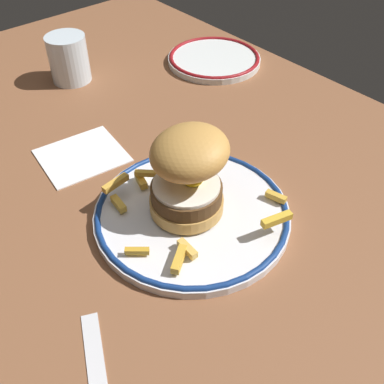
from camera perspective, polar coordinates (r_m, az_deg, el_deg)
The scene contains 7 objects.
ground_plane at distance 62.56cm, azimuth -2.01°, elevation -4.20°, with size 145.07×92.38×4.00cm, color brown.
dinner_plate at distance 60.22cm, azimuth 0.00°, elevation -2.63°, with size 26.13×26.13×1.60cm.
burger at distance 56.17cm, azimuth -0.49°, elevation 2.57°, with size 13.26×13.60×11.99cm.
fries_pile at distance 58.31cm, azimuth -1.55°, elevation -2.05°, with size 21.03×21.80×2.82cm.
water_glass at distance 92.03cm, azimuth -15.23°, elevation 15.56°, with size 7.43×7.43×8.74cm.
side_plate at distance 96.81cm, azimuth 2.82°, elevation 16.46°, with size 18.98×18.98×1.60cm.
napkin at distance 72.57cm, azimuth -13.73°, elevation 4.54°, with size 11.08×12.35×0.40cm, color white.
Camera 1 is at (33.68, -26.19, 43.75)cm, focal length 42.26 mm.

